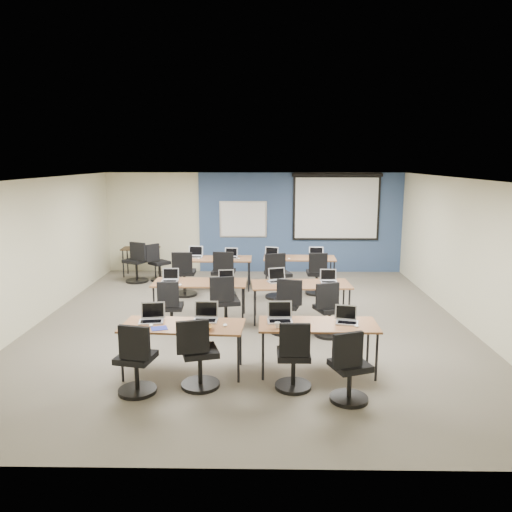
{
  "coord_description": "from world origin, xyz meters",
  "views": [
    {
      "loc": [
        0.27,
        -8.98,
        3.04
      ],
      "look_at": [
        0.11,
        0.4,
        1.22
      ],
      "focal_mm": 35.0,
      "sensor_mm": 36.0,
      "label": 1
    }
  ],
  "objects_px": {
    "laptop_11": "(316,255)",
    "laptop_3": "(347,319)",
    "training_table_mid_left": "(200,284)",
    "laptop_0": "(152,317)",
    "task_chair_4": "(171,311)",
    "task_chair_2": "(294,361)",
    "laptop_1": "(206,316)",
    "spare_chair_a": "(158,266)",
    "whiteboard": "(243,219)",
    "training_table_front_right": "(318,327)",
    "task_chair_9": "(224,277)",
    "task_chair_11": "(317,277)",
    "training_table_back_right": "(299,259)",
    "utility_table": "(141,251)",
    "task_chair_3": "(349,373)",
    "projector_screen": "(336,203)",
    "laptop_8": "(195,254)",
    "training_table_mid_right": "(301,286)",
    "task_chair_5": "(225,307)",
    "laptop_2": "(280,316)",
    "training_table_back_left": "(213,260)",
    "laptop_6": "(277,278)",
    "task_chair_7": "(329,314)",
    "training_table_front_left": "(183,328)",
    "task_chair_1": "(198,359)",
    "task_chair_0": "(136,365)",
    "task_chair_8": "(184,277)",
    "laptop_10": "(272,255)",
    "laptop_7": "(329,279)",
    "laptop_9": "(231,255)",
    "task_chair_10": "(277,279)",
    "spare_chair_b": "(137,265)",
    "task_chair_6": "(286,310)"
  },
  "relations": [
    {
      "from": "whiteboard",
      "to": "task_chair_0",
      "type": "relative_size",
      "value": 1.29
    },
    {
      "from": "utility_table",
      "to": "laptop_3",
      "type": "bearing_deg",
      "value": -54.8
    },
    {
      "from": "laptop_8",
      "to": "spare_chair_a",
      "type": "relative_size",
      "value": 0.35
    },
    {
      "from": "task_chair_11",
      "to": "training_table_back_right",
      "type": "bearing_deg",
      "value": 118.15
    },
    {
      "from": "laptop_7",
      "to": "task_chair_10",
      "type": "height_order",
      "value": "task_chair_10"
    },
    {
      "from": "whiteboard",
      "to": "training_table_front_right",
      "type": "xyz_separation_m",
      "value": [
        1.35,
        -6.58,
        -0.77
      ]
    },
    {
      "from": "task_chair_11",
      "to": "laptop_7",
      "type": "bearing_deg",
      "value": -88.99
    },
    {
      "from": "laptop_6",
      "to": "task_chair_11",
      "type": "relative_size",
      "value": 0.34
    },
    {
      "from": "projector_screen",
      "to": "laptop_3",
      "type": "height_order",
      "value": "projector_screen"
    },
    {
      "from": "training_table_mid_left",
      "to": "laptop_6",
      "type": "height_order",
      "value": "laptop_6"
    },
    {
      "from": "training_table_mid_left",
      "to": "task_chair_9",
      "type": "bearing_deg",
      "value": 79.94
    },
    {
      "from": "training_table_mid_right",
      "to": "task_chair_11",
      "type": "xyz_separation_m",
      "value": [
        0.51,
        1.9,
        -0.28
      ]
    },
    {
      "from": "task_chair_3",
      "to": "spare_chair_a",
      "type": "height_order",
      "value": "task_chair_3"
    },
    {
      "from": "task_chair_11",
      "to": "laptop_8",
      "type": "bearing_deg",
      "value": 166.77
    },
    {
      "from": "task_chair_8",
      "to": "task_chair_11",
      "type": "distance_m",
      "value": 3.02
    },
    {
      "from": "training_table_back_left",
      "to": "spare_chair_b",
      "type": "xyz_separation_m",
      "value": [
        -1.98,
        0.53,
        -0.25
      ]
    },
    {
      "from": "task_chair_9",
      "to": "projector_screen",
      "type": "bearing_deg",
      "value": 45.25
    },
    {
      "from": "training_table_mid_left",
      "to": "laptop_0",
      "type": "xyz_separation_m",
      "value": [
        -0.39,
        -2.38,
        0.11
      ]
    },
    {
      "from": "training_table_mid_left",
      "to": "task_chair_2",
      "type": "relative_size",
      "value": 1.83
    },
    {
      "from": "whiteboard",
      "to": "task_chair_7",
      "type": "relative_size",
      "value": 1.28
    },
    {
      "from": "laptop_11",
      "to": "laptop_3",
      "type": "bearing_deg",
      "value": -87.57
    },
    {
      "from": "training_table_mid_left",
      "to": "laptop_7",
      "type": "relative_size",
      "value": 5.72
    },
    {
      "from": "task_chair_4",
      "to": "laptop_10",
      "type": "xyz_separation_m",
      "value": [
        1.85,
        3.2,
        0.4
      ]
    },
    {
      "from": "task_chair_2",
      "to": "task_chair_6",
      "type": "bearing_deg",
      "value": 90.03
    },
    {
      "from": "laptop_2",
      "to": "training_table_mid_left",
      "type": "bearing_deg",
      "value": 119.35
    },
    {
      "from": "task_chair_1",
      "to": "spare_chair_b",
      "type": "relative_size",
      "value": 0.96
    },
    {
      "from": "projector_screen",
      "to": "task_chair_5",
      "type": "xyz_separation_m",
      "value": [
        -2.64,
        -4.73,
        -1.47
      ]
    },
    {
      "from": "task_chair_7",
      "to": "utility_table",
      "type": "height_order",
      "value": "task_chair_7"
    },
    {
      "from": "laptop_11",
      "to": "task_chair_9",
      "type": "bearing_deg",
      "value": -158.39
    },
    {
      "from": "task_chair_11",
      "to": "utility_table",
      "type": "height_order",
      "value": "task_chair_11"
    },
    {
      "from": "training_table_back_left",
      "to": "training_table_mid_right",
      "type": "bearing_deg",
      "value": -52.61
    },
    {
      "from": "task_chair_5",
      "to": "task_chair_7",
      "type": "relative_size",
      "value": 1.02
    },
    {
      "from": "task_chair_1",
      "to": "laptop_11",
      "type": "bearing_deg",
      "value": 52.34
    },
    {
      "from": "task_chair_3",
      "to": "laptop_7",
      "type": "relative_size",
      "value": 3.13
    },
    {
      "from": "laptop_1",
      "to": "spare_chair_a",
      "type": "xyz_separation_m",
      "value": [
        -1.85,
        5.35,
        -0.4
      ]
    },
    {
      "from": "laptop_8",
      "to": "laptop_10",
      "type": "distance_m",
      "value": 1.84
    },
    {
      "from": "task_chair_2",
      "to": "training_table_back_left",
      "type": "bearing_deg",
      "value": 106.61
    },
    {
      "from": "training_table_mid_right",
      "to": "spare_chair_a",
      "type": "xyz_separation_m",
      "value": [
        -3.4,
        3.14,
        -0.29
      ]
    },
    {
      "from": "training_table_mid_right",
      "to": "laptop_8",
      "type": "distance_m",
      "value": 3.49
    },
    {
      "from": "laptop_10",
      "to": "task_chair_11",
      "type": "distance_m",
      "value": 1.26
    },
    {
      "from": "training_table_back_left",
      "to": "task_chair_3",
      "type": "height_order",
      "value": "task_chair_3"
    },
    {
      "from": "task_chair_4",
      "to": "laptop_11",
      "type": "height_order",
      "value": "laptop_11"
    },
    {
      "from": "projector_screen",
      "to": "training_table_front_left",
      "type": "relative_size",
      "value": 1.39
    },
    {
      "from": "laptop_10",
      "to": "laptop_11",
      "type": "distance_m",
      "value": 1.07
    },
    {
      "from": "projector_screen",
      "to": "task_chair_3",
      "type": "height_order",
      "value": "projector_screen"
    },
    {
      "from": "laptop_8",
      "to": "task_chair_9",
      "type": "height_order",
      "value": "task_chair_9"
    },
    {
      "from": "training_table_mid_left",
      "to": "task_chair_0",
      "type": "height_order",
      "value": "task_chair_0"
    },
    {
      "from": "task_chair_7",
      "to": "utility_table",
      "type": "relative_size",
      "value": 1.04
    },
    {
      "from": "training_table_back_left",
      "to": "laptop_9",
      "type": "height_order",
      "value": "laptop_9"
    },
    {
      "from": "whiteboard",
      "to": "training_table_mid_left",
      "type": "xyz_separation_m",
      "value": [
        -0.66,
        -4.12,
        -0.77
      ]
    }
  ]
}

